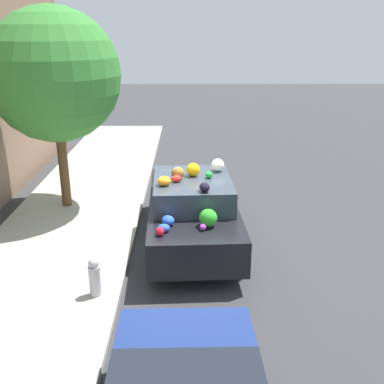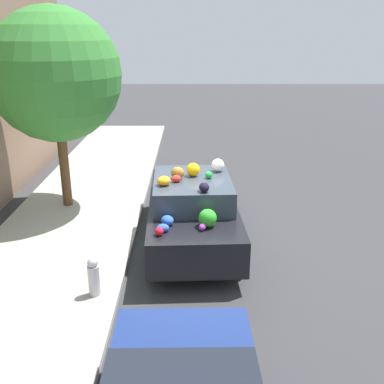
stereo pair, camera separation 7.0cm
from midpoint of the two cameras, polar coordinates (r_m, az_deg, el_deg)
The scene contains 5 objects.
ground_plane at distance 10.04m, azimuth -0.83°, elevation -6.26°, with size 60.00×60.00×0.00m, color #38383A.
sidewalk_curb at distance 10.40m, azimuth -15.95°, elevation -5.75°, with size 24.00×3.20×0.12m.
street_tree at distance 11.44m, azimuth -16.82°, elevation 13.98°, with size 3.17×3.17×4.88m.
fire_hydrant at distance 7.97m, azimuth -12.13°, elevation -10.49°, with size 0.20×0.20×0.70m.
art_car at distance 9.67m, azimuth 0.22°, elevation -2.15°, with size 4.46×2.00×1.80m.
Camera 2 is at (-9.00, -0.16, 4.45)m, focal length 42.00 mm.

